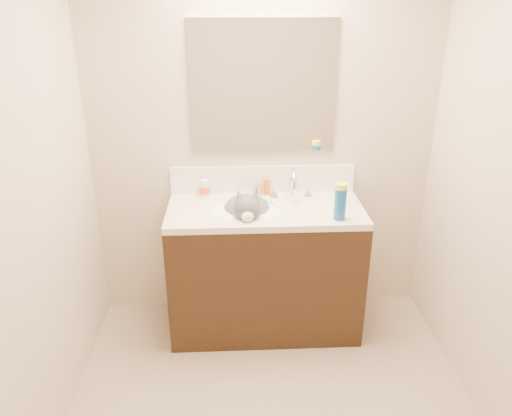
{
  "coord_description": "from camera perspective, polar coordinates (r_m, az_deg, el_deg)",
  "views": [
    {
      "loc": [
        -0.2,
        -1.82,
        2.07
      ],
      "look_at": [
        -0.06,
        0.92,
        0.88
      ],
      "focal_mm": 35.0,
      "sensor_mm": 36.0,
      "label": 1
    }
  ],
  "objects": [
    {
      "name": "spray_can",
      "position": [
        2.9,
        9.59,
        0.45
      ],
      "size": [
        0.08,
        0.08,
        0.19
      ],
      "primitive_type": "cylinder",
      "rotation": [
        0.0,
        0.0,
        0.12
      ],
      "color": "#1752A4",
      "rests_on": "counter_slab"
    },
    {
      "name": "counter_slab",
      "position": [
        3.06,
        1.08,
        -0.29
      ],
      "size": [
        1.2,
        0.55,
        0.04
      ],
      "primitive_type": "cube",
      "color": "beige",
      "rests_on": "vanity_cabinet"
    },
    {
      "name": "backsplash",
      "position": [
        3.26,
        0.78,
        3.33
      ],
      "size": [
        1.2,
        0.02,
        0.18
      ],
      "primitive_type": "cube",
      "color": "white",
      "rests_on": "counter_slab"
    },
    {
      "name": "amber_bottle",
      "position": [
        3.23,
        1.25,
        2.45
      ],
      "size": [
        0.05,
        0.05,
        0.11
      ],
      "primitive_type": "cylinder",
      "rotation": [
        0.0,
        0.0,
        -0.25
      ],
      "color": "orange",
      "rests_on": "counter_slab"
    },
    {
      "name": "toothbrush_head",
      "position": [
        3.1,
        1.81,
        0.6
      ],
      "size": [
        0.03,
        0.03,
        0.01
      ],
      "primitive_type": "cube",
      "rotation": [
        0.0,
        0.0,
        0.53
      ],
      "color": "#62A6D2",
      "rests_on": "counter_slab"
    },
    {
      "name": "faucet",
      "position": [
        3.16,
        4.18,
        2.53
      ],
      "size": [
        0.28,
        0.2,
        0.21
      ],
      "color": "silver",
      "rests_on": "counter_slab"
    },
    {
      "name": "mirror",
      "position": [
        3.11,
        0.84,
        13.6
      ],
      "size": [
        0.9,
        0.02,
        0.8
      ],
      "primitive_type": "cube",
      "color": "white",
      "rests_on": "room_shell"
    },
    {
      "name": "room_shell",
      "position": [
        1.92,
        3.19,
        5.7
      ],
      "size": [
        2.24,
        2.54,
        2.52
      ],
      "color": "#C5B192",
      "rests_on": "ground"
    },
    {
      "name": "pill_label",
      "position": [
        3.22,
        -5.91,
        2.1
      ],
      "size": [
        0.09,
        0.09,
        0.04
      ],
      "primitive_type": "cylinder",
      "rotation": [
        0.0,
        0.0,
        0.35
      ],
      "color": "#E64F26",
      "rests_on": "pill_bottle"
    },
    {
      "name": "silver_jar",
      "position": [
        3.23,
        0.17,
        2.04
      ],
      "size": [
        0.07,
        0.07,
        0.07
      ],
      "primitive_type": "cylinder",
      "rotation": [
        0.0,
        0.0,
        0.19
      ],
      "color": "#B7B7BC",
      "rests_on": "counter_slab"
    },
    {
      "name": "vanity_cabinet",
      "position": [
        3.26,
        1.02,
        -7.24
      ],
      "size": [
        1.2,
        0.55,
        0.82
      ],
      "primitive_type": "cube",
      "color": "black",
      "rests_on": "ground"
    },
    {
      "name": "spray_cap",
      "position": [
        2.86,
        9.73,
        2.39
      ],
      "size": [
        0.07,
        0.07,
        0.04
      ],
      "primitive_type": "cylinder",
      "rotation": [
        0.0,
        0.0,
        0.12
      ],
      "color": "#FDF71A",
      "rests_on": "spray_can"
    },
    {
      "name": "toothbrush",
      "position": [
        3.11,
        1.81,
        0.57
      ],
      "size": [
        0.09,
        0.13,
        0.01
      ],
      "primitive_type": "cube",
      "rotation": [
        0.0,
        0.0,
        0.53
      ],
      "color": "white",
      "rests_on": "counter_slab"
    },
    {
      "name": "basin",
      "position": [
        3.05,
        -1.15,
        -1.43
      ],
      "size": [
        0.45,
        0.36,
        0.14
      ],
      "primitive_type": "ellipsoid",
      "color": "white",
      "rests_on": "vanity_cabinet"
    },
    {
      "name": "pill_bottle",
      "position": [
        3.22,
        -5.91,
        2.25
      ],
      "size": [
        0.08,
        0.08,
        0.11
      ],
      "primitive_type": "cylinder",
      "rotation": [
        0.0,
        0.0,
        0.35
      ],
      "color": "white",
      "rests_on": "counter_slab"
    },
    {
      "name": "cat",
      "position": [
        3.05,
        -1.01,
        -0.51
      ],
      "size": [
        0.34,
        0.43,
        0.33
      ],
      "rotation": [
        0.0,
        0.0,
        -0.01
      ],
      "color": "#4C494C",
      "rests_on": "basin"
    }
  ]
}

